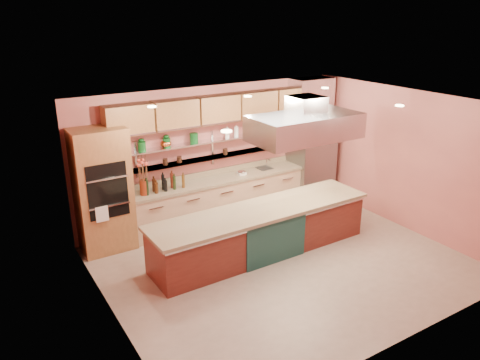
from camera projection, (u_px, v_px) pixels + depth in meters
floor at (283, 264)px, 8.26m from camera, size 6.00×5.00×0.02m
ceiling at (289, 106)px, 7.30m from camera, size 6.00×5.00×0.02m
wall_back at (214, 153)px, 9.77m from camera, size 6.00×0.04×2.80m
wall_front at (408, 251)px, 5.78m from camera, size 6.00×0.04×2.80m
wall_left at (108, 231)px, 6.29m from camera, size 0.04×5.00×2.80m
wall_right at (407, 160)px, 9.26m from camera, size 0.04×5.00×2.80m
oven_stack at (103, 191)px, 8.39m from camera, size 0.95×0.64×2.30m
refrigerator at (311, 156)px, 10.77m from camera, size 0.95×0.72×2.10m
back_counter at (220, 199)px, 9.83m from camera, size 3.84×0.64×0.93m
wall_shelf_lower at (215, 157)px, 9.66m from camera, size 3.60×0.26×0.03m
wall_shelf_upper at (215, 140)px, 9.54m from camera, size 3.60×0.26×0.03m
upper_cabinets at (217, 109)px, 9.30m from camera, size 4.60×0.36×0.55m
range_hood at (305, 127)px, 8.31m from camera, size 2.00×1.00×0.45m
ceiling_downlights at (281, 105)px, 7.47m from camera, size 4.00×2.80×0.02m
island at (262, 231)px, 8.48m from camera, size 4.17×0.96×0.87m
flower_vase at (144, 187)px, 8.77m from camera, size 0.18×0.18×0.29m
oil_bottle_cluster at (164, 184)px, 8.97m from camera, size 0.90×0.35×0.28m
kitchen_scale at (242, 172)px, 9.87m from camera, size 0.20×0.17×0.10m
bar_faucet at (266, 163)px, 10.28m from camera, size 0.04×0.04×0.21m
copper_kettle at (165, 144)px, 8.97m from camera, size 0.23×0.23×0.14m
green_canister at (194, 138)px, 9.27m from camera, size 0.21×0.21×0.20m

